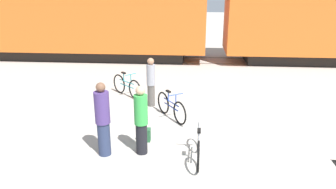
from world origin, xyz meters
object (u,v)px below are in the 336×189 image
at_px(bicycle_teal, 127,86).
at_px(bicycle_blue, 171,107).
at_px(person_in_grey, 151,82).
at_px(backpack, 145,135).
at_px(freight_train, 216,5).
at_px(bicycle_silver, 199,145).
at_px(person_in_purple, 103,120).
at_px(person_in_green, 141,120).

bearing_deg(bicycle_teal, bicycle_blue, -48.00).
bearing_deg(person_in_grey, bicycle_blue, -104.56).
bearing_deg(backpack, freight_train, 76.67).
distance_m(bicycle_teal, backpack, 3.67).
relative_size(bicycle_silver, person_in_purple, 0.93).
bearing_deg(bicycle_silver, freight_train, 85.12).
xyz_separation_m(bicycle_blue, bicycle_silver, (0.81, -2.37, -0.00)).
height_order(bicycle_silver, person_in_purple, person_in_purple).
height_order(person_in_grey, person_in_green, person_in_green).
distance_m(bicycle_teal, person_in_grey, 1.42).
bearing_deg(freight_train, person_in_green, -102.41).
height_order(bicycle_teal, person_in_purple, person_in_purple).
relative_size(bicycle_teal, person_in_green, 0.75).
height_order(freight_train, person_in_purple, freight_train).
bearing_deg(bicycle_silver, bicycle_teal, 120.64).
height_order(bicycle_blue, person_in_grey, person_in_grey).
distance_m(bicycle_teal, person_in_green, 4.31).
bearing_deg(bicycle_blue, freight_train, 78.05).
bearing_deg(person_in_green, backpack, -153.02).
distance_m(freight_train, bicycle_blue, 8.54).
relative_size(bicycle_blue, person_in_purple, 0.80).
relative_size(person_in_grey, person_in_green, 0.96).
bearing_deg(person_in_green, person_in_purple, -55.47).
relative_size(bicycle_teal, bicycle_silver, 0.76).
relative_size(freight_train, backpack, 83.51).
relative_size(person_in_purple, backpack, 5.29).
distance_m(bicycle_blue, person_in_purple, 2.77).
relative_size(bicycle_teal, person_in_grey, 0.78).
bearing_deg(bicycle_teal, person_in_grey, -41.62).
bearing_deg(bicycle_teal, backpack, -71.26).
bearing_deg(bicycle_silver, bicycle_blue, 108.80).
relative_size(freight_train, person_in_green, 16.72).
xyz_separation_m(bicycle_teal, backpack, (1.18, -3.47, -0.21)).
relative_size(freight_train, bicycle_silver, 16.98).
distance_m(freight_train, bicycle_teal, 7.39).
height_order(person_in_purple, backpack, person_in_purple).
distance_m(freight_train, person_in_grey, 7.63).
height_order(bicycle_blue, bicycle_silver, bicycle_blue).
xyz_separation_m(bicycle_teal, person_in_purple, (0.32, -4.26, 0.53)).
distance_m(person_in_purple, backpack, 1.37).
bearing_deg(freight_train, backpack, -103.33).
bearing_deg(bicycle_teal, bicycle_silver, -59.36).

